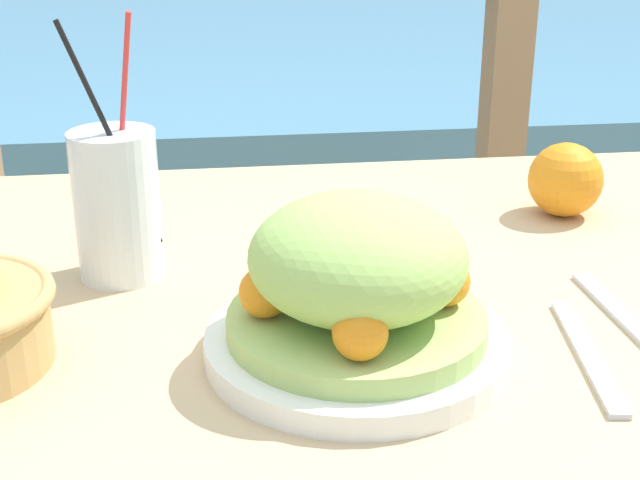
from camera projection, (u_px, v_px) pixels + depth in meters
The scene contains 8 objects.
patio_table at pixel (295, 400), 0.84m from camera, with size 1.14×0.83×0.76m.
railing_fence at pixel (246, 100), 1.51m from camera, with size 2.80×0.08×1.08m.
sea_backdrop at pixel (219, 82), 3.99m from camera, with size 12.00×4.00×0.57m.
salad_plate at pixel (357, 290), 0.69m from camera, with size 0.24×0.24×0.13m.
drink_glass at pixel (117, 204), 0.83m from camera, with size 0.08×0.08×0.25m.
fork at pixel (587, 354), 0.70m from camera, with size 0.04×0.18×0.00m.
knife at pixel (623, 318), 0.76m from camera, with size 0.02×0.18×0.00m.
orange_near_basket at pixel (565, 180), 0.99m from camera, with size 0.08×0.08×0.08m.
Camera 1 is at (-0.07, -0.72, 1.11)m, focal length 50.00 mm.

